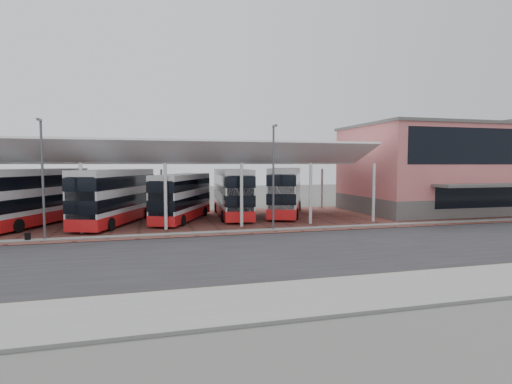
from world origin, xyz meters
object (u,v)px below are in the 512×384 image
(bus_2, at_px, (116,197))
(bus_3, at_px, (182,197))
(bus_5, at_px, (285,191))
(terminal, at_px, (437,168))
(bus_1, at_px, (35,197))
(bus_4, at_px, (232,193))

(bus_2, relative_size, bus_3, 1.11)
(bus_5, bearing_deg, terminal, 19.25)
(terminal, height_order, bus_1, terminal)
(bus_2, height_order, bus_4, bus_2)
(bus_3, bearing_deg, bus_5, 32.09)
(bus_2, relative_size, bus_4, 1.01)
(terminal, bearing_deg, bus_4, 177.46)
(bus_4, distance_m, bus_5, 5.49)
(bus_2, bearing_deg, bus_4, 32.21)
(bus_3, bearing_deg, bus_2, -149.90)
(terminal, bearing_deg, bus_1, -179.75)
(terminal, xyz_separation_m, bus_3, (-27.36, -0.44, -2.53))
(terminal, distance_m, bus_1, 39.43)
(bus_3, bearing_deg, terminal, 24.53)
(terminal, height_order, bus_3, terminal)
(bus_3, relative_size, bus_5, 0.89)
(bus_1, bearing_deg, bus_4, 27.38)
(bus_3, distance_m, bus_4, 5.10)
(terminal, distance_m, bus_3, 27.48)
(terminal, height_order, bus_2, terminal)
(bus_4, height_order, bus_5, bus_5)
(bus_2, bearing_deg, bus_5, 28.83)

